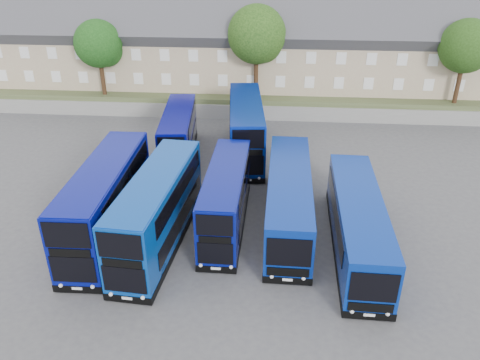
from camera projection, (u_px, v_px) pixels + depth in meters
name	position (u px, v px, depth m)	size (l,w,h in m)	color
ground	(199.00, 259.00, 27.35)	(120.00, 120.00, 0.00)	#46464B
retaining_wall	(235.00, 112.00, 48.24)	(70.00, 0.40, 1.50)	slate
earth_bank	(243.00, 83.00, 56.98)	(80.00, 20.00, 2.00)	#444C2B
terrace_row	(240.00, 43.00, 50.87)	(54.00, 10.40, 11.20)	tan
dd_front_left	(107.00, 202.00, 28.72)	(2.92, 11.70, 4.63)	#060E7A
dd_front_mid	(158.00, 211.00, 27.88)	(3.42, 11.45, 4.49)	#083B9C
dd_front_right	(226.00, 199.00, 29.64)	(2.42, 10.11, 4.00)	navy
dd_rear_left	(179.00, 136.00, 39.21)	(3.35, 10.32, 4.03)	#06097B
dd_rear_right	(246.00, 129.00, 39.70)	(3.80, 11.86, 4.64)	navy
coach_east_a	(289.00, 200.00, 30.12)	(2.85, 12.87, 3.51)	navy
coach_east_b	(357.00, 225.00, 27.60)	(2.87, 12.47, 3.39)	navy
tree_west	(100.00, 45.00, 47.32)	(4.80, 4.80, 7.65)	#382314
tree_mid	(258.00, 37.00, 46.14)	(5.76, 5.76, 9.18)	#382314
tree_east	(467.00, 48.00, 44.56)	(5.12, 5.12, 8.16)	#382314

